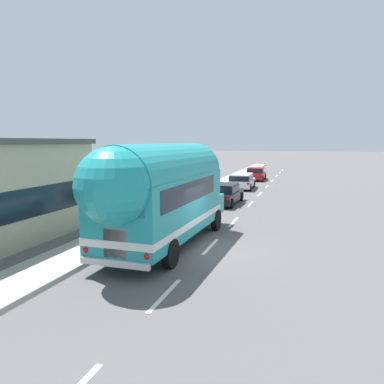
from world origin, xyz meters
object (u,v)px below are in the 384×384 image
at_px(car_lead, 224,193).
at_px(car_second, 242,180).
at_px(painted_bus, 161,191).
at_px(car_third, 256,173).

bearing_deg(car_lead, car_second, 91.61).
bearing_deg(car_second, car_lead, -88.39).
bearing_deg(painted_bus, car_second, 90.60).
height_order(painted_bus, car_lead, painted_bus).
relative_size(car_lead, car_second, 1.06).
bearing_deg(car_third, car_lead, -89.70).
height_order(painted_bus, car_third, painted_bus).
distance_m(painted_bus, car_lead, 11.55).
xyz_separation_m(car_lead, car_second, (-0.24, 8.39, 0.05)).
height_order(car_lead, car_second, same).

